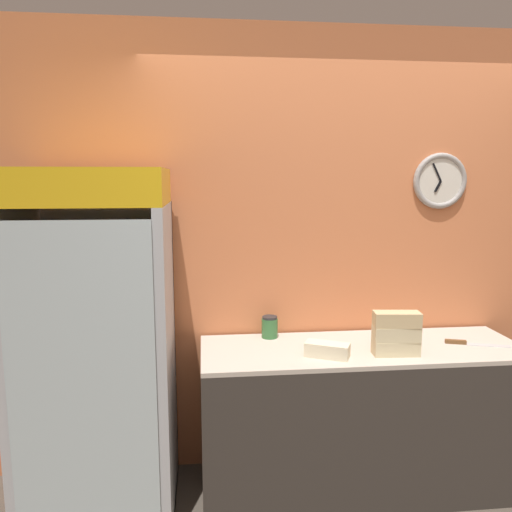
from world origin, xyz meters
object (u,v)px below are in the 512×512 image
sandwich_stack_bottom (396,348)px  condiment_jar (270,327)px  beverage_cooler (98,327)px  sandwich_stack_middle (396,334)px  sandwich_stack_top (397,319)px  sandwich_flat_left (327,350)px  chefs_knife (468,343)px

sandwich_stack_bottom → condiment_jar: 0.74m
beverage_cooler → condiment_jar: (0.96, 0.23, -0.10)m
sandwich_stack_middle → sandwich_stack_top: sandwich_stack_top is taller
sandwich_stack_bottom → condiment_jar: condiment_jar is taller
beverage_cooler → sandwich_stack_top: bearing=-5.0°
sandwich_stack_bottom → sandwich_stack_middle: bearing=0.0°
sandwich_flat_left → chefs_knife: 0.87m
condiment_jar → sandwich_flat_left: bearing=-54.0°
sandwich_stack_middle → chefs_knife: sandwich_stack_middle is taller
beverage_cooler → condiment_jar: size_ratio=14.26×
sandwich_stack_middle → chefs_knife: (0.48, 0.12, -0.11)m
condiment_jar → sandwich_stack_top: bearing=-30.0°
sandwich_stack_middle → chefs_knife: 0.51m
sandwich_stack_bottom → condiment_jar: bearing=150.0°
beverage_cooler → condiment_jar: bearing=13.5°
chefs_knife → condiment_jar: (-1.13, 0.25, 0.06)m
sandwich_stack_middle → chefs_knife: size_ratio=0.73×
sandwich_stack_top → sandwich_flat_left: bearing=178.8°
sandwich_stack_middle → beverage_cooler: bearing=175.0°
sandwich_stack_top → condiment_jar: (-0.64, 0.37, -0.14)m
chefs_knife → sandwich_stack_middle: bearing=-166.2°
sandwich_flat_left → sandwich_stack_bottom: bearing=-1.2°
sandwich_stack_top → sandwich_flat_left: 0.41m
sandwich_stack_middle → sandwich_flat_left: size_ratio=1.00×
beverage_cooler → sandwich_stack_top: 1.61m
sandwich_stack_bottom → sandwich_flat_left: 0.38m
sandwich_flat_left → condiment_jar: (-0.26, 0.36, 0.03)m
sandwich_stack_middle → condiment_jar: bearing=150.0°
sandwich_stack_bottom → chefs_knife: size_ratio=0.72×
beverage_cooler → sandwich_stack_middle: 1.61m
sandwich_flat_left → condiment_jar: size_ratio=1.95×
beverage_cooler → chefs_knife: (2.09, -0.02, -0.16)m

